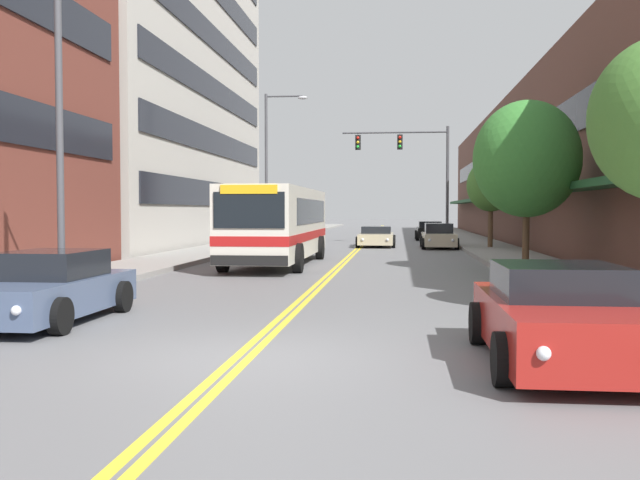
{
  "coord_description": "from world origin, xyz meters",
  "views": [
    {
      "loc": [
        2.19,
        -9.9,
        2.09
      ],
      "look_at": [
        -1.26,
        21.36,
        0.78
      ],
      "focal_mm": 40.0,
      "sensor_mm": 36.0,
      "label": 1
    }
  ],
  "objects_px": {
    "car_champagne_parked_right_mid": "(439,237)",
    "traffic_signal_mast": "(413,160)",
    "car_slate_blue_parked_left_mid": "(49,289)",
    "street_tree_right_mid": "(527,159)",
    "car_black_parked_right_far": "(430,231)",
    "street_lamp_left_near": "(71,113)",
    "car_red_parked_right_foreground": "(559,317)",
    "city_bus": "(279,221)",
    "car_navy_parked_left_near": "(278,237)",
    "street_tree_right_far": "(491,186)",
    "street_lamp_left_far": "(272,157)",
    "car_beige_moving_lead": "(376,237)"
  },
  "relations": [
    {
      "from": "street_lamp_left_near",
      "to": "car_beige_moving_lead",
      "type": "bearing_deg",
      "value": 77.21
    },
    {
      "from": "car_beige_moving_lead",
      "to": "street_tree_right_far",
      "type": "distance_m",
      "value": 7.45
    },
    {
      "from": "car_black_parked_right_far",
      "to": "street_tree_right_mid",
      "type": "relative_size",
      "value": 0.81
    },
    {
      "from": "traffic_signal_mast",
      "to": "car_slate_blue_parked_left_mid",
      "type": "bearing_deg",
      "value": -102.99
    },
    {
      "from": "car_black_parked_right_far",
      "to": "street_lamp_left_far",
      "type": "bearing_deg",
      "value": -130.25
    },
    {
      "from": "city_bus",
      "to": "car_navy_parked_left_near",
      "type": "height_order",
      "value": "city_bus"
    },
    {
      "from": "car_champagne_parked_right_mid",
      "to": "traffic_signal_mast",
      "type": "relative_size",
      "value": 0.65
    },
    {
      "from": "city_bus",
      "to": "car_slate_blue_parked_left_mid",
      "type": "distance_m",
      "value": 14.79
    },
    {
      "from": "car_champagne_parked_right_mid",
      "to": "street_tree_right_far",
      "type": "xyz_separation_m",
      "value": [
        2.57,
        -1.82,
        2.76
      ]
    },
    {
      "from": "car_navy_parked_left_near",
      "to": "car_slate_blue_parked_left_mid",
      "type": "xyz_separation_m",
      "value": [
        0.04,
        -25.99,
        -0.02
      ]
    },
    {
      "from": "car_navy_parked_left_near",
      "to": "traffic_signal_mast",
      "type": "distance_m",
      "value": 10.66
    },
    {
      "from": "city_bus",
      "to": "street_tree_right_far",
      "type": "distance_m",
      "value": 14.39
    },
    {
      "from": "car_slate_blue_parked_left_mid",
      "to": "car_red_parked_right_foreground",
      "type": "distance_m",
      "value": 9.15
    },
    {
      "from": "street_lamp_left_near",
      "to": "street_tree_right_mid",
      "type": "relative_size",
      "value": 1.26
    },
    {
      "from": "city_bus",
      "to": "street_lamp_left_far",
      "type": "relative_size",
      "value": 1.27
    },
    {
      "from": "car_navy_parked_left_near",
      "to": "car_black_parked_right_far",
      "type": "xyz_separation_m",
      "value": [
        8.81,
        12.43,
        -0.02
      ]
    },
    {
      "from": "car_champagne_parked_right_mid",
      "to": "traffic_signal_mast",
      "type": "height_order",
      "value": "traffic_signal_mast"
    },
    {
      "from": "car_red_parked_right_foreground",
      "to": "street_tree_right_mid",
      "type": "relative_size",
      "value": 0.8
    },
    {
      "from": "car_red_parked_right_foreground",
      "to": "street_lamp_left_near",
      "type": "height_order",
      "value": "street_lamp_left_near"
    },
    {
      "from": "city_bus",
      "to": "car_red_parked_right_foreground",
      "type": "height_order",
      "value": "city_bus"
    },
    {
      "from": "car_navy_parked_left_near",
      "to": "traffic_signal_mast",
      "type": "bearing_deg",
      "value": 39.35
    },
    {
      "from": "car_black_parked_right_far",
      "to": "street_lamp_left_near",
      "type": "height_order",
      "value": "street_lamp_left_near"
    },
    {
      "from": "car_red_parked_right_foreground",
      "to": "city_bus",
      "type": "bearing_deg",
      "value": 111.38
    },
    {
      "from": "car_black_parked_right_far",
      "to": "street_tree_right_far",
      "type": "height_order",
      "value": "street_tree_right_far"
    },
    {
      "from": "car_navy_parked_left_near",
      "to": "street_lamp_left_far",
      "type": "relative_size",
      "value": 0.57
    },
    {
      "from": "car_champagne_parked_right_mid",
      "to": "street_tree_right_mid",
      "type": "xyz_separation_m",
      "value": [
        2.07,
        -15.19,
        3.19
      ]
    },
    {
      "from": "street_lamp_left_near",
      "to": "street_tree_right_far",
      "type": "relative_size",
      "value": 1.54
    },
    {
      "from": "city_bus",
      "to": "traffic_signal_mast",
      "type": "xyz_separation_m",
      "value": [
        5.49,
        17.47,
        3.54
      ]
    },
    {
      "from": "car_red_parked_right_foreground",
      "to": "car_champagne_parked_right_mid",
      "type": "distance_m",
      "value": 29.96
    },
    {
      "from": "car_black_parked_right_far",
      "to": "car_beige_moving_lead",
      "type": "bearing_deg",
      "value": -109.68
    },
    {
      "from": "car_slate_blue_parked_left_mid",
      "to": "car_black_parked_right_far",
      "type": "distance_m",
      "value": 39.41
    },
    {
      "from": "street_tree_right_far",
      "to": "street_lamp_left_near",
      "type": "bearing_deg",
      "value": -117.66
    },
    {
      "from": "car_red_parked_right_foreground",
      "to": "street_tree_right_far",
      "type": "height_order",
      "value": "street_tree_right_far"
    },
    {
      "from": "car_red_parked_right_foreground",
      "to": "car_beige_moving_lead",
      "type": "height_order",
      "value": "car_red_parked_right_foreground"
    },
    {
      "from": "city_bus",
      "to": "street_tree_right_mid",
      "type": "bearing_deg",
      "value": -16.37
    },
    {
      "from": "car_navy_parked_left_near",
      "to": "street_lamp_left_far",
      "type": "bearing_deg",
      "value": 114.1
    },
    {
      "from": "car_slate_blue_parked_left_mid",
      "to": "car_black_parked_right_far",
      "type": "relative_size",
      "value": 0.99
    },
    {
      "from": "city_bus",
      "to": "street_lamp_left_near",
      "type": "xyz_separation_m",
      "value": [
        -2.6,
        -12.18,
        2.59
      ]
    },
    {
      "from": "car_champagne_parked_right_mid",
      "to": "street_tree_right_far",
      "type": "relative_size",
      "value": 1.03
    },
    {
      "from": "car_red_parked_right_foreground",
      "to": "street_lamp_left_far",
      "type": "relative_size",
      "value": 0.52
    },
    {
      "from": "car_champagne_parked_right_mid",
      "to": "street_tree_right_mid",
      "type": "height_order",
      "value": "street_tree_right_mid"
    },
    {
      "from": "traffic_signal_mast",
      "to": "street_lamp_left_near",
      "type": "distance_m",
      "value": 30.74
    },
    {
      "from": "city_bus",
      "to": "street_tree_right_mid",
      "type": "relative_size",
      "value": 1.96
    },
    {
      "from": "city_bus",
      "to": "car_slate_blue_parked_left_mid",
      "type": "relative_size",
      "value": 2.44
    },
    {
      "from": "car_red_parked_right_foreground",
      "to": "car_champagne_parked_right_mid",
      "type": "bearing_deg",
      "value": 89.93
    },
    {
      "from": "car_navy_parked_left_near",
      "to": "car_beige_moving_lead",
      "type": "relative_size",
      "value": 1.01
    },
    {
      "from": "car_slate_blue_parked_left_mid",
      "to": "street_tree_right_mid",
      "type": "xyz_separation_m",
      "value": [
        10.83,
        12.01,
        3.21
      ]
    },
    {
      "from": "car_slate_blue_parked_left_mid",
      "to": "street_tree_right_far",
      "type": "xyz_separation_m",
      "value": [
        11.33,
        25.37,
        2.78
      ]
    },
    {
      "from": "traffic_signal_mast",
      "to": "street_tree_right_mid",
      "type": "xyz_separation_m",
      "value": [
        3.43,
        -20.09,
        -1.38
      ]
    },
    {
      "from": "city_bus",
      "to": "traffic_signal_mast",
      "type": "distance_m",
      "value": 18.65
    }
  ]
}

